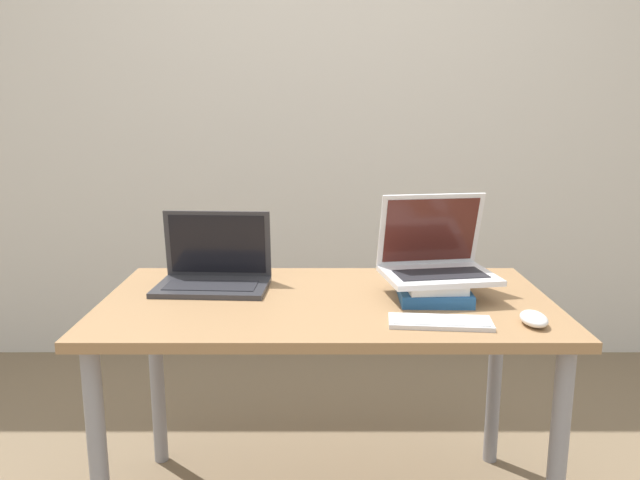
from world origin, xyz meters
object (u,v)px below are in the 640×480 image
at_px(wireless_keyboard, 441,322).
at_px(mouse, 534,319).
at_px(laptop_on_books, 436,260).
at_px(book_stack, 433,289).
at_px(laptop_left, 214,272).

xyz_separation_m(wireless_keyboard, mouse, (0.25, -0.00, 0.01)).
height_order(laptop_on_books, wireless_keyboard, laptop_on_books).
height_order(book_stack, mouse, book_stack).
height_order(wireless_keyboard, mouse, mouse).
height_order(laptop_left, wireless_keyboard, laptop_left).
relative_size(book_stack, laptop_on_books, 0.70).
xyz_separation_m(laptop_left, wireless_keyboard, (0.66, -0.35, -0.04)).
bearing_deg(laptop_left, laptop_on_books, -7.50).
bearing_deg(mouse, laptop_left, 158.31).
bearing_deg(book_stack, laptop_on_books, 68.39).
bearing_deg(laptop_on_books, book_stack, -111.61).
bearing_deg(mouse, wireless_keyboard, 178.85).
relative_size(laptop_on_books, wireless_keyboard, 1.28).
bearing_deg(laptop_on_books, mouse, -51.51).
relative_size(laptop_left, book_stack, 1.45).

